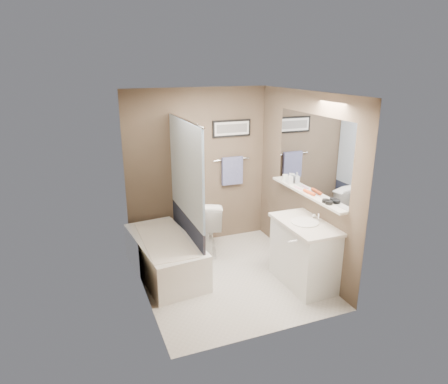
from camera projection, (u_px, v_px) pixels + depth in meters
name	position (u px, v px, depth m)	size (l,w,h in m)	color
ground	(228.00, 277.00, 5.34)	(2.50, 2.50, 0.00)	beige
ceiling	(229.00, 95.00, 4.61)	(2.20, 2.50, 0.04)	white
wall_back	(198.00, 169.00, 6.06)	(2.20, 0.04, 2.40)	brown
wall_front	(276.00, 228.00, 3.88)	(2.20, 0.04, 2.40)	brown
wall_left	(142.00, 202.00, 4.59)	(0.04, 2.50, 2.40)	brown
wall_right	(303.00, 183.00, 5.35)	(0.04, 2.50, 2.40)	brown
tile_surround	(135.00, 205.00, 5.10)	(0.02, 1.55, 2.00)	tan
curtain_rod	(184.00, 120.00, 5.01)	(0.02, 0.02, 1.55)	silver
curtain_upper	(186.00, 170.00, 5.21)	(0.03, 1.45, 1.28)	white
curtain_lower	(188.00, 227.00, 5.47)	(0.03, 1.45, 0.36)	#232B42
mirror	(312.00, 154.00, 5.09)	(0.02, 1.60, 1.00)	silver
shelf	(306.00, 193.00, 5.23)	(0.12, 1.60, 0.03)	silver
towel_bar	(232.00, 159.00, 6.21)	(0.02, 0.02, 0.60)	silver
towel	(232.00, 171.00, 6.24)	(0.34, 0.05, 0.44)	#878FC4
art_frame	(232.00, 128.00, 6.07)	(0.62, 0.03, 0.26)	black
art_mat	(232.00, 128.00, 6.06)	(0.56, 0.00, 0.20)	white
art_image	(232.00, 128.00, 6.06)	(0.50, 0.00, 0.13)	#595959
door	(323.00, 238.00, 4.12)	(0.80, 0.02, 2.00)	silver
door_handle	(292.00, 241.00, 4.06)	(0.02, 0.02, 0.10)	silver
bathtub	(165.00, 256.00, 5.37)	(0.70, 1.50, 0.50)	white
tub_rim	(164.00, 239.00, 5.30)	(0.56, 1.36, 0.02)	white
toilet	(206.00, 225.00, 5.99)	(0.46, 0.81, 0.82)	white
vanity	(304.00, 255.00, 5.09)	(0.50, 0.90, 0.80)	silver
countertop	(305.00, 224.00, 4.95)	(0.54, 0.96, 0.04)	beige
sink_basin	(305.00, 222.00, 4.94)	(0.34, 0.34, 0.01)	white
faucet_spout	(319.00, 217.00, 5.00)	(0.02, 0.02, 0.10)	silver
faucet_knob	(314.00, 216.00, 5.09)	(0.05, 0.05, 0.05)	silver
candle_bowl_near	(329.00, 203.00, 4.77)	(0.09, 0.09, 0.04)	black
candle_bowl_far	(326.00, 201.00, 4.83)	(0.09, 0.09, 0.04)	black
hair_brush_front	(309.00, 192.00, 5.15)	(0.04, 0.04, 0.22)	#DB4D1F
pink_comb	(298.00, 188.00, 5.40)	(0.03, 0.16, 0.01)	pink
glass_jar	(285.00, 178.00, 5.69)	(0.08, 0.08, 0.10)	white
soap_bottle	(290.00, 178.00, 5.57)	(0.07, 0.07, 0.15)	#999999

